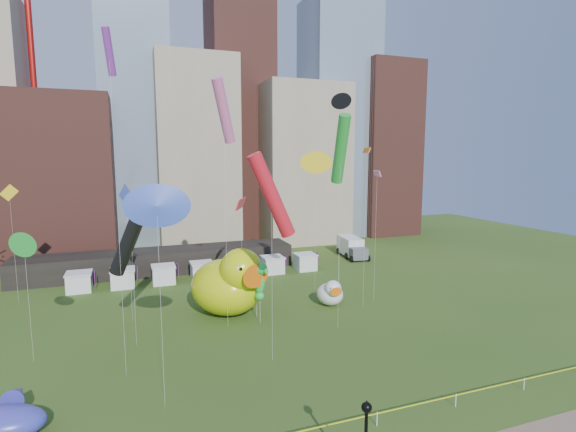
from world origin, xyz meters
name	(u,v)px	position (x,y,z in m)	size (l,w,h in m)	color
skyline	(184,129)	(2.25, 61.06, 21.44)	(101.00, 23.00, 68.00)	brown
crane_right	(322,6)	(30.89, 64.00, 46.90)	(23.00, 1.00, 76.00)	red
pavilion	(160,261)	(-4.00, 42.00, 1.60)	(38.00, 6.00, 3.20)	black
vendor_tents	(202,272)	(1.02, 36.00, 1.11)	(33.24, 2.80, 2.40)	white
big_duck	(229,283)	(1.66, 21.81, 3.39)	(9.65, 10.58, 7.38)	#CBDD0B
small_duck	(331,293)	(12.83, 20.78, 1.41)	(3.30, 4.16, 3.07)	white
seahorse_green	(260,278)	(3.97, 18.36, 4.66)	(1.65, 1.87, 6.28)	silver
seahorse_purple	(257,277)	(4.13, 20.13, 4.24)	(1.72, 1.92, 5.88)	silver
whale_inflatable	(0,422)	(-15.39, 6.56, 1.05)	(5.54, 6.73, 2.30)	#4E3CA3
box_truck	(352,247)	(26.41, 41.08, 1.64)	(3.70, 7.78, 3.19)	white
kite_0	(272,196)	(2.63, 10.41, 13.45)	(4.10, 1.65, 16.85)	silver
kite_1	(224,111)	(0.77, 18.75, 20.55)	(2.91, 3.34, 23.50)	silver
kite_2	(342,102)	(14.28, 21.71, 22.28)	(1.05, 1.63, 23.25)	silver
kite_3	(341,150)	(10.70, 14.72, 17.08)	(1.89, 3.92, 20.30)	silver
kite_4	(9,196)	(-20.03, 33.49, 12.18)	(1.89, 0.05, 13.49)	silver
kite_5	(157,206)	(-6.10, 6.59, 13.37)	(2.79, 0.82, 14.76)	silver
kite_6	(367,153)	(16.10, 19.31, 16.83)	(0.65, 1.86, 17.40)	silver
kite_7	(109,53)	(-8.52, 11.96, 23.49)	(0.91, 1.92, 25.14)	silver
kite_8	(241,204)	(3.97, 25.63, 11.24)	(2.15, 3.83, 11.87)	silver
kite_9	(377,175)	(18.00, 20.18, 14.45)	(0.89, 2.15, 14.94)	silver
kite_10	(131,235)	(-7.69, 17.40, 9.84)	(4.34, 3.19, 13.49)	silver
kite_11	(24,245)	(-15.57, 16.88, 9.63)	(1.68, 1.43, 10.63)	silver
kite_12	(316,163)	(13.61, 26.94, 15.74)	(2.65, 0.78, 17.07)	silver
kite_13	(127,198)	(-7.96, 23.70, 12.41)	(1.38, 1.97, 13.84)	silver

